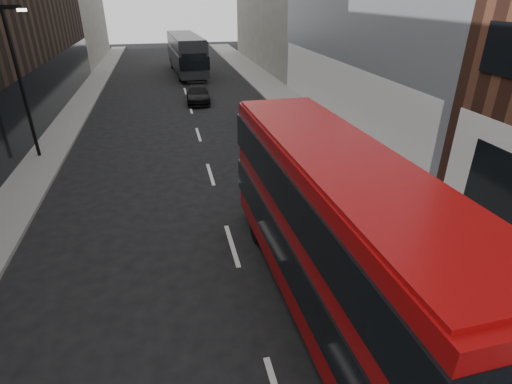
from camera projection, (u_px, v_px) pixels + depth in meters
sidewalk_right at (293, 106)px, 29.69m from camera, size 3.00×80.00×0.15m
sidewalk_left at (71, 119)px, 26.63m from camera, size 2.00×80.00×0.15m
building_left_mid at (9, 3)px, 27.21m from camera, size 5.00×24.00×14.00m
building_left_far at (70, 3)px, 46.62m from camera, size 5.00×20.00×13.00m
street_lamp at (20, 75)px, 18.65m from camera, size 1.06×0.22×7.00m
red_bus at (334, 226)px, 9.84m from camera, size 2.87×10.96×4.40m
grey_bus at (186, 53)px, 40.88m from camera, size 3.47×11.94×3.81m
car_a at (271, 145)px, 20.20m from camera, size 1.94×4.25×1.41m
car_b at (259, 116)px, 25.10m from camera, size 1.46×4.14×1.36m
car_c at (198, 94)px, 30.66m from camera, size 1.93×4.32×1.23m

